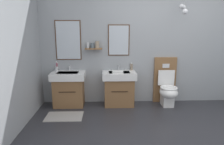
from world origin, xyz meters
The scene contains 11 objects.
ground_plane centered at (0.00, 0.00, -0.05)m, with size 6.64×4.77×0.10m, color #2D2D33.
wall_back centered at (-0.02, 1.72, 1.31)m, with size 5.44×0.60×2.61m.
bath_mat centered at (-2.00, 0.88, 0.01)m, with size 0.68×0.44×0.01m, color #9E9993.
vanity_sink_left centered at (-2.00, 1.47, 0.38)m, with size 0.69×0.47×0.72m.
tap_on_left_sink centered at (-2.00, 1.64, 0.79)m, with size 0.03×0.13×0.11m.
vanity_sink_right centered at (-0.95, 1.47, 0.38)m, with size 0.69×0.47×0.72m.
tap_on_right_sink centered at (-0.95, 1.64, 0.79)m, with size 0.03×0.13×0.11m.
toilet centered at (0.07, 1.47, 0.38)m, with size 0.48×0.63×1.00m.
toothbrush_cup centered at (-2.27, 1.63, 0.78)m, with size 0.07×0.07×0.21m.
soap_dispenser centered at (-0.67, 1.64, 0.80)m, with size 0.06×0.06×0.18m.
folded_hand_towel centered at (-0.99, 1.33, 0.74)m, with size 0.22×0.16×0.04m, color white.
Camera 1 is at (-1.24, -2.72, 1.63)m, focal length 33.11 mm.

